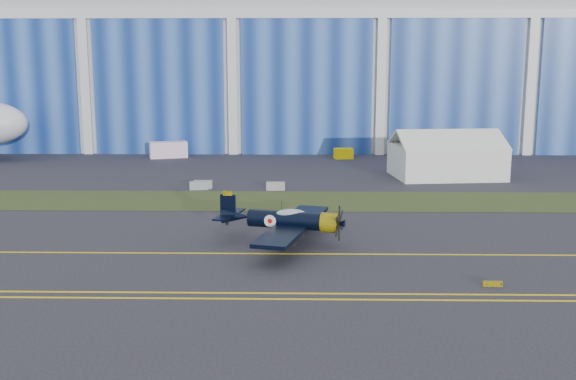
{
  "coord_description": "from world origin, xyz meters",
  "views": [
    {
      "loc": [
        10.23,
        -51.71,
        13.44
      ],
      "look_at": [
        9.09,
        6.59,
        2.5
      ],
      "focal_mm": 42.0,
      "sensor_mm": 36.0,
      "label": 1
    }
  ],
  "objects_px": {
    "warbird": "(286,220)",
    "shipping_container": "(168,150)",
    "tent": "(447,153)",
    "tug": "(343,153)"
  },
  "relations": [
    {
      "from": "shipping_container",
      "to": "tug",
      "type": "distance_m",
      "value": 25.44
    },
    {
      "from": "warbird",
      "to": "shipping_container",
      "type": "xyz_separation_m",
      "value": [
        -18.18,
        47.61,
        -0.74
      ]
    },
    {
      "from": "warbird",
      "to": "tug",
      "type": "bearing_deg",
      "value": 95.89
    },
    {
      "from": "tent",
      "to": "tug",
      "type": "distance_m",
      "value": 19.62
    },
    {
      "from": "tent",
      "to": "warbird",
      "type": "bearing_deg",
      "value": -127.28
    },
    {
      "from": "warbird",
      "to": "shipping_container",
      "type": "height_order",
      "value": "warbird"
    },
    {
      "from": "tug",
      "to": "shipping_container",
      "type": "bearing_deg",
      "value": 166.24
    },
    {
      "from": "tent",
      "to": "tug",
      "type": "relative_size",
      "value": 5.28
    },
    {
      "from": "tent",
      "to": "shipping_container",
      "type": "xyz_separation_m",
      "value": [
        -36.81,
        16.33,
        -1.75
      ]
    },
    {
      "from": "tent",
      "to": "tug",
      "type": "height_order",
      "value": "tent"
    }
  ]
}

